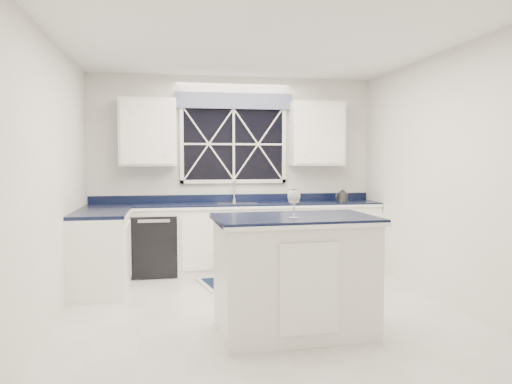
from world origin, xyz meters
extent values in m
plane|color=beige|center=(0.00, 0.00, 0.00)|extent=(4.50, 4.50, 0.00)
cube|color=silver|center=(0.00, 2.25, 1.35)|extent=(4.00, 0.10, 2.70)
cube|color=white|center=(0.00, 1.95, 0.45)|extent=(3.98, 0.60, 0.90)
cube|color=white|center=(-1.70, 1.15, 0.45)|extent=(0.60, 1.00, 0.90)
cube|color=black|center=(0.00, 1.95, 0.92)|extent=(3.98, 0.64, 0.04)
cube|color=black|center=(-1.10, 1.95, 0.41)|extent=(0.60, 0.58, 0.82)
cube|color=black|center=(0.00, 2.22, 1.75)|extent=(1.40, 0.02, 1.00)
cube|color=slate|center=(0.00, 2.16, 2.35)|extent=(1.65, 0.04, 0.22)
cube|color=white|center=(-1.18, 2.08, 1.90)|extent=(0.75, 0.34, 0.90)
cube|color=white|center=(1.18, 2.08, 1.90)|extent=(0.75, 0.34, 0.90)
cylinder|color=#BBBCBE|center=(0.00, 2.17, 0.96)|extent=(0.05, 0.05, 0.04)
cylinder|color=#BBBCBE|center=(0.00, 2.17, 1.10)|extent=(0.02, 0.02, 0.28)
cylinder|color=#BBBCBE|center=(0.00, 2.08, 1.23)|extent=(0.02, 0.18, 0.02)
cube|color=white|center=(0.18, -0.55, 0.50)|extent=(1.37, 0.84, 1.00)
cube|color=black|center=(0.18, -0.55, 1.03)|extent=(1.44, 0.91, 0.04)
cube|color=#ACABA7|center=(0.05, 1.32, 0.01)|extent=(1.29, 0.94, 0.01)
cube|color=black|center=(0.05, 1.32, 0.02)|extent=(1.14, 0.79, 0.01)
cylinder|color=#2F2F32|center=(1.52, 1.94, 1.00)|extent=(0.20, 0.20, 0.12)
cone|color=#2F2F32|center=(1.52, 1.94, 1.09)|extent=(0.16, 0.16, 0.05)
torus|color=#2F2F32|center=(1.45, 1.91, 1.01)|extent=(0.10, 0.05, 0.10)
cylinder|color=#2F2F32|center=(1.60, 1.97, 1.02)|extent=(0.06, 0.04, 0.08)
cylinder|color=silver|center=(0.14, -0.69, 1.05)|extent=(0.09, 0.09, 0.01)
cylinder|color=silver|center=(0.14, -0.69, 1.12)|extent=(0.01, 0.01, 0.14)
ellipsoid|color=silver|center=(0.14, -0.69, 1.24)|extent=(0.11, 0.11, 0.14)
cylinder|color=#E7D97A|center=(0.14, -0.69, 1.21)|extent=(0.09, 0.09, 0.06)
imported|color=silver|center=(0.86, 2.17, 1.02)|extent=(0.10, 0.10, 0.17)
camera|label=1|loc=(-0.91, -4.79, 1.57)|focal=35.00mm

